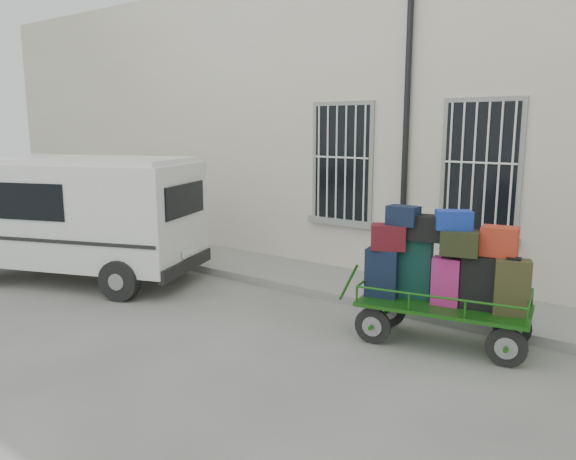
% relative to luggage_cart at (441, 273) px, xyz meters
% --- Properties ---
extents(ground, '(80.00, 80.00, 0.00)m').
position_rel_luggage_cart_xyz_m(ground, '(-2.61, -0.65, -1.00)').
color(ground, '#61615D').
rests_on(ground, ground).
extents(building, '(24.00, 5.15, 6.00)m').
position_rel_luggage_cart_xyz_m(building, '(-2.61, 4.84, 2.00)').
color(building, beige).
rests_on(building, ground).
extents(sidewalk, '(24.00, 1.70, 0.15)m').
position_rel_luggage_cart_xyz_m(sidewalk, '(-2.61, 1.55, -0.93)').
color(sidewalk, gray).
rests_on(sidewalk, ground).
extents(luggage_cart, '(2.69, 1.40, 1.88)m').
position_rel_luggage_cart_xyz_m(luggage_cart, '(0.00, 0.00, 0.00)').
color(luggage_cart, black).
rests_on(luggage_cart, ground).
extents(van, '(5.09, 3.51, 2.38)m').
position_rel_luggage_cart_xyz_m(van, '(-6.91, -1.06, 0.36)').
color(van, white).
rests_on(van, ground).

